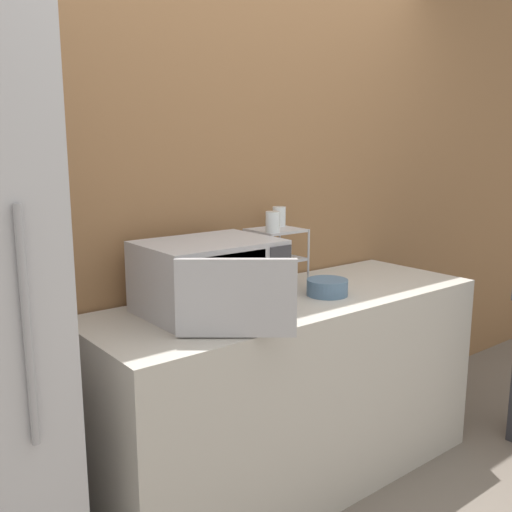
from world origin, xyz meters
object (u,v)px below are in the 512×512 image
object	(u,v)px
bowl	(327,288)
dish_rack	(276,246)
glass_back_right	(279,216)
microwave	(210,277)
glass_front_left	(273,222)

from	to	relation	value
bowl	dish_rack	bearing A→B (deg)	112.10
dish_rack	glass_back_right	world-z (taller)	glass_back_right
glass_back_right	bowl	xyz separation A→B (m)	(0.02, -0.31, -0.30)
microwave	glass_front_left	bearing A→B (deg)	9.57
microwave	dish_rack	distance (m)	0.48
microwave	bowl	distance (m)	0.58
glass_front_left	glass_back_right	xyz separation A→B (m)	(0.15, 0.13, 0.00)
glass_front_left	bowl	xyz separation A→B (m)	(0.18, -0.18, -0.30)
microwave	glass_back_right	distance (m)	0.60
glass_back_right	glass_front_left	bearing A→B (deg)	-138.86
dish_rack	glass_front_left	world-z (taller)	glass_front_left
glass_back_right	bowl	size ratio (longest dim) A/B	0.50
glass_front_left	glass_back_right	size ratio (longest dim) A/B	1.00
glass_back_right	microwave	bearing A→B (deg)	-159.68
microwave	glass_back_right	world-z (taller)	glass_back_right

